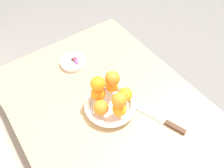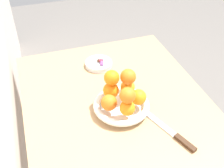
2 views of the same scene
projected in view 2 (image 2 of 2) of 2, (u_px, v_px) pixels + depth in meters
dining_table at (123, 130)px, 1.16m from camera, size 1.10×0.76×0.74m
fruit_bowl at (122, 106)px, 1.12m from camera, size 0.22×0.22×0.04m
candy_dish at (99, 64)px, 1.36m from camera, size 0.13×0.13×0.02m
orange_0 at (128, 108)px, 1.04m from camera, size 0.06×0.06×0.06m
orange_1 at (138, 97)px, 1.08m from camera, size 0.06×0.06×0.06m
orange_2 at (128, 87)px, 1.13m from camera, size 0.06×0.06×0.06m
orange_3 at (111, 90)px, 1.11m from camera, size 0.06×0.06×0.06m
orange_4 at (109, 103)px, 1.06m from camera, size 0.06×0.06×0.06m
orange_5 at (112, 78)px, 1.08m from camera, size 0.06×0.06×0.06m
orange_6 at (128, 77)px, 1.09m from camera, size 0.06×0.06×0.06m
orange_7 at (126, 96)px, 1.00m from camera, size 0.06×0.06×0.06m
candy_ball_0 at (102, 63)px, 1.34m from camera, size 0.02×0.02×0.02m
candy_ball_1 at (99, 60)px, 1.35m from camera, size 0.02×0.02×0.02m
candy_ball_2 at (102, 64)px, 1.33m from camera, size 0.02×0.02×0.02m
candy_ball_3 at (101, 61)px, 1.35m from camera, size 0.02×0.02×0.02m
knife at (172, 133)px, 1.03m from camera, size 0.25×0.11×0.01m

